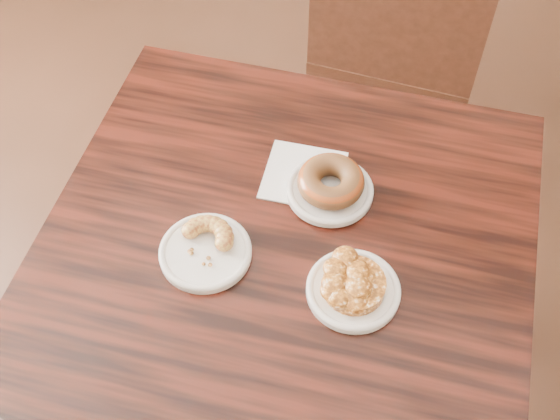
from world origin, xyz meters
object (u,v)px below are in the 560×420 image
at_px(cafe_table, 284,340).
at_px(chair_far, 403,35).
at_px(glazed_donut, 331,181).
at_px(cruller_fragment, 204,246).
at_px(apple_fritter, 354,283).

xyz_separation_m(cafe_table, chair_far, (-0.05, 0.97, 0.08)).
relative_size(glazed_donut, cruller_fragment, 1.13).
bearing_deg(apple_fritter, glazed_donut, 122.04).
bearing_deg(cafe_table, cruller_fragment, -156.28).
distance_m(chair_far, glazed_donut, 0.91).
bearing_deg(chair_far, apple_fritter, 95.73).
xyz_separation_m(cafe_table, cruller_fragment, (-0.12, -0.07, 0.40)).
height_order(chair_far, glazed_donut, chair_far).
distance_m(chair_far, apple_fritter, 1.09).
relative_size(cafe_table, cruller_fragment, 7.88).
distance_m(apple_fritter, cruller_fragment, 0.26).
relative_size(apple_fritter, cruller_fragment, 1.35).
bearing_deg(apple_fritter, cafe_table, 163.29).
relative_size(glazed_donut, apple_fritter, 0.83).
bearing_deg(cruller_fragment, apple_fritter, 7.15).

